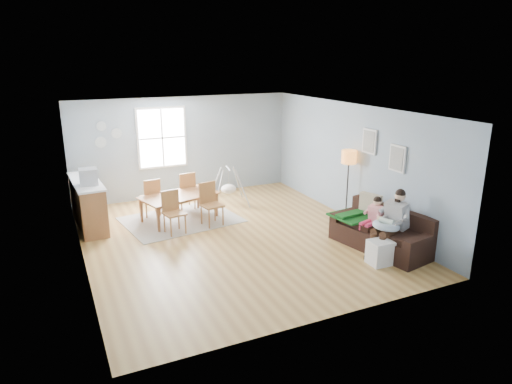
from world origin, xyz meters
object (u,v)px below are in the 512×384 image
father (392,221)px  floor_lamp (349,163)px  monitor (88,177)px  chair_se (210,201)px  storage_cube (380,253)px  sofa (382,235)px  chair_nw (151,195)px  dining_table (180,208)px  baby_swing (229,188)px  counter (88,203)px  toddler (374,214)px  chair_ne (186,188)px  chair_sw (173,209)px

father → floor_lamp: size_ratio=0.77×
floor_lamp → monitor: bearing=162.0°
floor_lamp → chair_se: 3.28m
storage_cube → chair_se: (-2.15, 3.33, 0.33)m
sofa → chair_nw: (-3.77, 3.86, 0.24)m
dining_table → floor_lamp: bearing=-41.4°
chair_nw → sofa: bearing=-45.7°
monitor → baby_swing: 3.55m
baby_swing → storage_cube: bearing=-74.8°
dining_table → counter: (-1.99, 0.47, 0.24)m
toddler → baby_swing: size_ratio=0.74×
floor_lamp → storage_cube: size_ratio=3.67×
storage_cube → chair_nw: bearing=126.2°
dining_table → monitor: monitor is taller
chair_ne → counter: (-2.35, -0.22, -0.01)m
dining_table → chair_nw: chair_nw is taller
floor_lamp → chair_ne: bearing=143.3°
sofa → chair_se: bearing=134.1°
dining_table → chair_nw: (-0.55, 0.55, 0.22)m
sofa → chair_ne: size_ratio=2.21×
chair_ne → floor_lamp: bearing=-36.7°
chair_se → monitor: 2.67m
sofa → monitor: size_ratio=5.56×
storage_cube → counter: bearing=137.1°
sofa → father: (-0.07, -0.31, 0.40)m
floor_lamp → chair_nw: size_ratio=1.80×
toddler → father: bearing=-85.7°
floor_lamp → baby_swing: 3.22m
chair_se → monitor: monitor is taller
sofa → storage_cube: (-0.53, -0.57, -0.06)m
father → counter: bearing=141.5°
toddler → storage_cube: 0.98m
sofa → chair_se: (-2.68, 2.76, 0.27)m
sofa → father: size_ratio=1.66×
father → chair_se: bearing=130.3°
storage_cube → sofa: bearing=47.2°
toddler → storage_cube: (-0.42, -0.75, -0.47)m
dining_table → chair_nw: size_ratio=1.86×
floor_lamp → chair_nw: (-4.06, 2.22, -0.86)m
dining_table → chair_nw: bearing=118.8°
counter → chair_se: bearing=-21.9°
father → monitor: size_ratio=3.36×
chair_ne → baby_swing: bearing=-3.3°
chair_nw → chair_ne: 0.92m
sofa → storage_cube: sofa is taller
toddler → dining_table: 4.43m
toddler → floor_lamp: 1.66m
toddler → chair_ne: toddler is taller
baby_swing → toddler: bearing=-66.3°
floor_lamp → chair_sw: 4.08m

